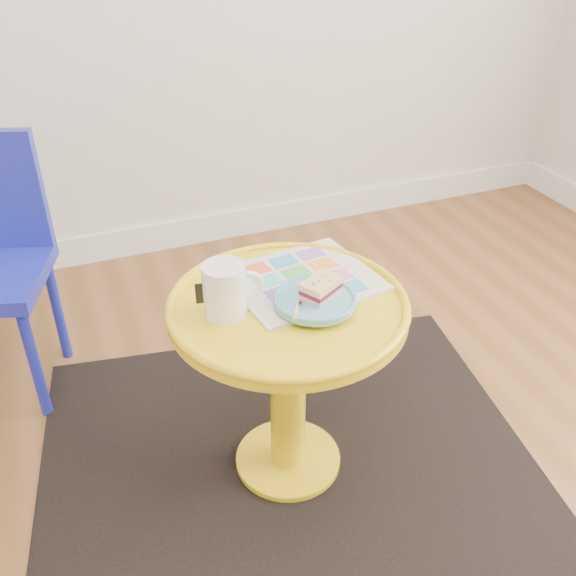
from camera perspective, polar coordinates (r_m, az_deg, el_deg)
name	(u,v)px	position (r m, az deg, el deg)	size (l,w,h in m)	color
rug	(288,461)	(1.79, 0.00, -15.15)	(1.30, 1.10, 0.01)	black
side_table	(288,354)	(1.54, 0.00, -5.86)	(0.55, 0.55, 0.52)	yellow
newspaper	(302,279)	(1.53, 1.28, 0.77)	(0.33, 0.28, 0.01)	silver
mug	(226,289)	(1.38, -5.55, -0.07)	(0.13, 0.09, 0.12)	white
plate	(315,301)	(1.43, 2.44, -1.12)	(0.18, 0.18, 0.02)	#57A1B9
cake_slice	(321,288)	(1.42, 2.94, 0.02)	(0.11, 0.10, 0.04)	#D3BC8C
fork	(301,300)	(1.41, 1.14, -1.03)	(0.09, 0.13, 0.00)	silver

